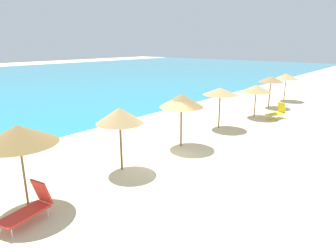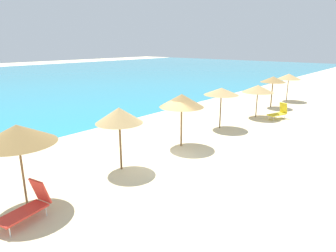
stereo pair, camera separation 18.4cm
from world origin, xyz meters
name	(u,v)px [view 2 (the right image)]	position (x,y,z in m)	size (l,w,h in m)	color
ground_plane	(167,157)	(0.00, 0.00, 0.00)	(160.00, 160.00, 0.00)	beige
beach_umbrella_3	(17,134)	(-6.48, 0.74, 2.55)	(2.43, 2.43, 2.86)	brown
beach_umbrella_4	(119,115)	(-2.38, 0.61, 2.43)	(2.01, 2.01, 2.77)	brown
beach_umbrella_5	(182,101)	(1.73, 0.49, 2.48)	(2.33, 2.33, 2.82)	brown
beach_umbrella_6	(221,91)	(6.17, 0.76, 2.39)	(2.22, 2.22, 2.62)	brown
beach_umbrella_7	(258,89)	(10.47, 0.23, 2.13)	(2.29, 2.29, 2.40)	brown
beach_umbrella_8	(273,79)	(14.64, 0.77, 2.39)	(2.09, 2.09, 2.64)	brown
beach_umbrella_9	(289,77)	(18.55, 0.81, 2.31)	(2.21, 2.21, 2.57)	brown
lounge_chair_1	(279,112)	(11.05, -1.25, 0.48)	(1.66, 1.03, 1.15)	yellow
lounge_chair_2	(29,206)	(-6.81, -0.19, 0.50)	(1.66, 0.92, 1.21)	red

